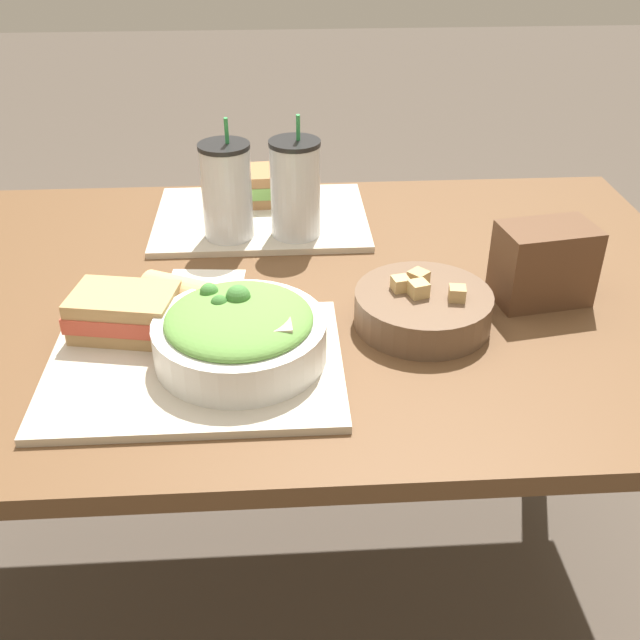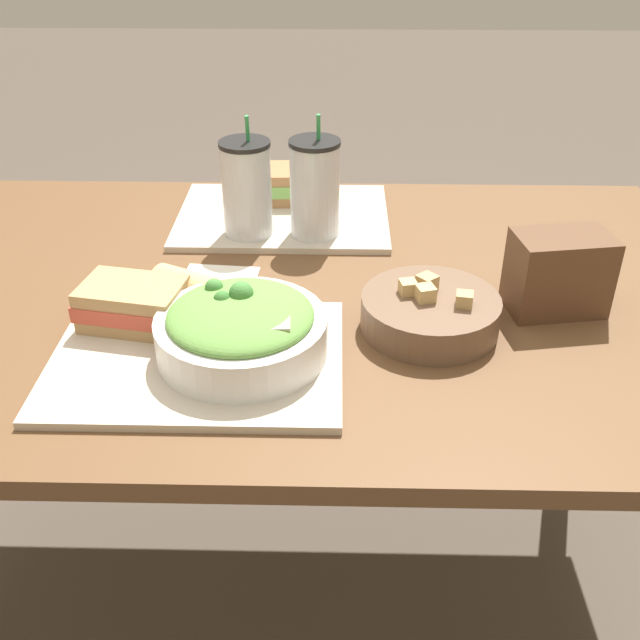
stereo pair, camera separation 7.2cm
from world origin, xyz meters
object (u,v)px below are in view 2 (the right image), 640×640
(sandwich_far, at_px, (298,184))
(drink_cup_red, at_px, (315,191))
(drink_cup_dark, at_px, (247,191))
(napkin_folded, at_px, (219,278))
(soup_bowl, at_px, (430,312))
(sandwich_near, at_px, (134,304))
(baguette_near, at_px, (208,296))
(chip_bag, at_px, (559,273))
(salad_bowl, at_px, (241,328))

(sandwich_far, height_order, drink_cup_red, drink_cup_red)
(drink_cup_dark, xyz_separation_m, drink_cup_red, (0.12, 0.00, 0.00))
(napkin_folded, bearing_deg, sandwich_far, 69.74)
(soup_bowl, xyz_separation_m, sandwich_near, (-0.44, -0.01, 0.02))
(baguette_near, xyz_separation_m, napkin_folded, (-0.00, 0.13, -0.04))
(baguette_near, relative_size, napkin_folded, 1.42)
(baguette_near, relative_size, chip_bag, 1.18)
(salad_bowl, relative_size, baguette_near, 1.28)
(baguette_near, bearing_deg, napkin_folded, 27.95)
(soup_bowl, xyz_separation_m, baguette_near, (-0.33, 0.02, 0.01))
(salad_bowl, distance_m, napkin_folded, 0.25)
(salad_bowl, xyz_separation_m, soup_bowl, (0.27, 0.09, -0.02))
(sandwich_near, height_order, chip_bag, chip_bag)
(sandwich_far, bearing_deg, chip_bag, -46.38)
(salad_bowl, relative_size, napkin_folded, 1.82)
(sandwich_near, xyz_separation_m, drink_cup_red, (0.26, 0.32, 0.05))
(napkin_folded, bearing_deg, drink_cup_red, 45.21)
(chip_bag, bearing_deg, drink_cup_red, 138.38)
(baguette_near, bearing_deg, salad_bowl, -123.00)
(sandwich_far, bearing_deg, baguette_near, -106.85)
(salad_bowl, bearing_deg, chip_bag, 17.97)
(soup_bowl, height_order, napkin_folded, soup_bowl)
(drink_cup_red, relative_size, napkin_folded, 1.70)
(salad_bowl, xyz_separation_m, drink_cup_red, (0.09, 0.39, 0.04))
(sandwich_far, relative_size, chip_bag, 0.94)
(salad_bowl, relative_size, chip_bag, 1.51)
(salad_bowl, height_order, drink_cup_dark, drink_cup_dark)
(drink_cup_dark, height_order, drink_cup_red, drink_cup_red)
(napkin_folded, bearing_deg, chip_bag, -8.76)
(drink_cup_dark, bearing_deg, salad_bowl, -85.36)
(sandwich_near, relative_size, baguette_near, 0.90)
(drink_cup_dark, distance_m, drink_cup_red, 0.12)
(drink_cup_dark, distance_m, chip_bag, 0.56)
(soup_bowl, distance_m, baguette_near, 0.33)
(sandwich_near, height_order, napkin_folded, sandwich_near)
(baguette_near, relative_size, drink_cup_red, 0.84)
(salad_bowl, bearing_deg, sandwich_near, 155.82)
(chip_bag, relative_size, napkin_folded, 1.20)
(drink_cup_red, relative_size, chip_bag, 1.41)
(soup_bowl, bearing_deg, baguette_near, 177.33)
(sandwich_near, bearing_deg, salad_bowl, -13.67)
(sandwich_near, bearing_deg, drink_cup_red, 61.34)
(salad_bowl, distance_m, drink_cup_dark, 0.39)
(sandwich_near, distance_m, chip_bag, 0.64)
(salad_bowl, height_order, drink_cup_red, drink_cup_red)
(baguette_near, height_order, sandwich_far, sandwich_far)
(drink_cup_dark, relative_size, napkin_folded, 1.67)
(drink_cup_dark, relative_size, chip_bag, 1.39)
(napkin_folded, bearing_deg, baguette_near, -88.37)
(salad_bowl, distance_m, baguette_near, 0.12)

